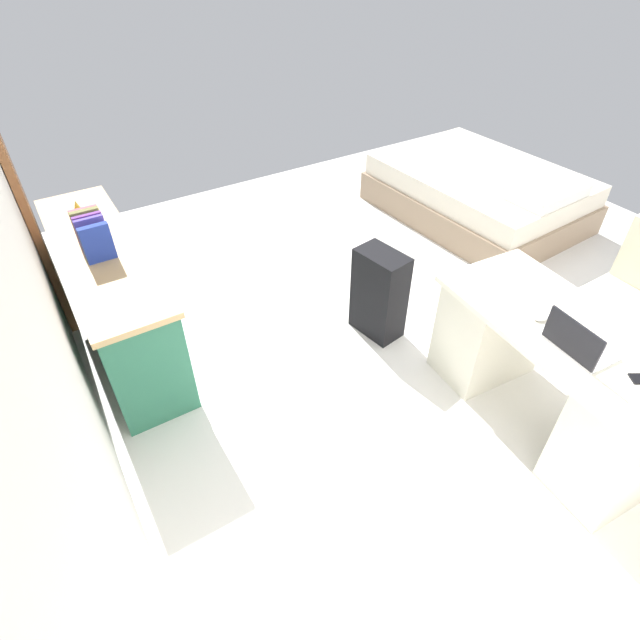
{
  "coord_description": "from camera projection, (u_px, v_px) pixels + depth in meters",
  "views": [
    {
      "loc": [
        -2.08,
        2.25,
        2.46
      ],
      "look_at": [
        -0.22,
        1.09,
        0.6
      ],
      "focal_mm": 28.09,
      "sensor_mm": 36.0,
      "label": 1
    }
  ],
  "objects": [
    {
      "name": "ground_plane",
      "position": [
        426.0,
        316.0,
        3.84
      ],
      "size": [
        5.8,
        5.8,
        0.0
      ],
      "primitive_type": "plane",
      "color": "silver"
    },
    {
      "name": "wall_back",
      "position": [
        21.0,
        274.0,
        2.05
      ],
      "size": [
        4.46,
        0.1,
        2.56
      ],
      "primitive_type": "cube",
      "color": "silver",
      "rests_on": "ground_plane"
    },
    {
      "name": "door_wooden",
      "position": [
        14.0,
        179.0,
        3.34
      ],
      "size": [
        0.88,
        0.05,
        2.04
      ],
      "primitive_type": "cube",
      "color": "brown",
      "rests_on": "ground_plane"
    },
    {
      "name": "desk",
      "position": [
        551.0,
        374.0,
        2.85
      ],
      "size": [
        1.49,
        0.77,
        0.72
      ],
      "color": "silver",
      "rests_on": "ground_plane"
    },
    {
      "name": "office_chair",
      "position": [
        625.0,
        305.0,
        3.27
      ],
      "size": [
        0.52,
        0.52,
        0.94
      ],
      "color": "black",
      "rests_on": "ground_plane"
    },
    {
      "name": "credenza",
      "position": [
        114.0,
        297.0,
        3.39
      ],
      "size": [
        1.8,
        0.48,
        0.78
      ],
      "color": "#28664C",
      "rests_on": "ground_plane"
    },
    {
      "name": "bed",
      "position": [
        479.0,
        193.0,
        4.91
      ],
      "size": [
        1.97,
        1.5,
        0.58
      ],
      "color": "gray",
      "rests_on": "ground_plane"
    },
    {
      "name": "suitcase_black",
      "position": [
        379.0,
        294.0,
        3.51
      ],
      "size": [
        0.39,
        0.27,
        0.66
      ],
      "primitive_type": "cube",
      "rotation": [
        0.0,
        0.0,
        0.16
      ],
      "color": "black",
      "rests_on": "ground_plane"
    },
    {
      "name": "laptop",
      "position": [
        577.0,
        344.0,
        2.47
      ],
      "size": [
        0.33,
        0.25,
        0.21
      ],
      "color": "#B7B7BC",
      "rests_on": "desk"
    },
    {
      "name": "computer_mouse",
      "position": [
        542.0,
        317.0,
        2.69
      ],
      "size": [
        0.07,
        0.1,
        0.03
      ],
      "primitive_type": "ellipsoid",
      "rotation": [
        0.0,
        0.0,
        -0.08
      ],
      "color": "white",
      "rests_on": "desk"
    },
    {
      "name": "book_row",
      "position": [
        93.0,
        234.0,
        3.05
      ],
      "size": [
        0.31,
        0.17,
        0.23
      ],
      "color": "#1F3597",
      "rests_on": "credenza"
    },
    {
      "name": "figurine_small",
      "position": [
        78.0,
        208.0,
        3.42
      ],
      "size": [
        0.08,
        0.08,
        0.11
      ],
      "primitive_type": "cone",
      "color": "gold",
      "rests_on": "credenza"
    }
  ]
}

